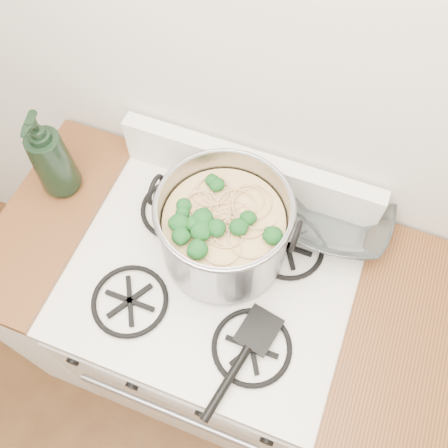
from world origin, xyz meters
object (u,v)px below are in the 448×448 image
spatula (259,329)px  glass_bowl (335,216)px  gas_range (214,327)px  stock_pot (224,229)px  bottle (49,155)px

spatula → glass_bowl: glass_bowl is taller
gas_range → glass_bowl: glass_bowl is taller
stock_pot → spatula: size_ratio=1.21×
gas_range → glass_bowl: (0.27, 0.28, 0.50)m
gas_range → stock_pot: stock_pot is taller
spatula → glass_bowl: 0.39m
bottle → spatula: bearing=-29.4°
gas_range → spatula: spatula is taller
spatula → glass_bowl: size_ratio=2.53×
spatula → bottle: bottle is taller
gas_range → bottle: bottle is taller
glass_bowl → stock_pot: bearing=-143.0°
gas_range → bottle: (-0.51, 0.11, 0.63)m
gas_range → spatula: 0.54m
stock_pot → spatula: 0.27m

